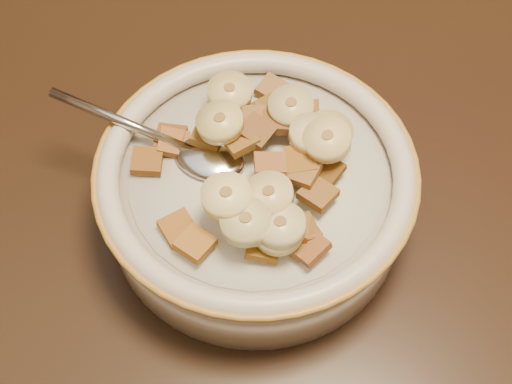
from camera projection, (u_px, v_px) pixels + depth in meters
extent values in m
cube|color=black|center=(4.00, 213.00, 0.54)|extent=(1.43, 0.95, 0.04)
cylinder|color=beige|center=(256.00, 196.00, 0.49)|extent=(0.20, 0.20, 0.05)
cylinder|color=beige|center=(256.00, 176.00, 0.47)|extent=(0.17, 0.17, 0.00)
ellipsoid|color=#B5B6B7|center=(210.00, 158.00, 0.48)|extent=(0.06, 0.06, 0.01)
cube|color=#94562A|center=(270.00, 165.00, 0.45)|extent=(0.02, 0.02, 0.01)
cube|color=brown|center=(310.00, 127.00, 0.48)|extent=(0.03, 0.03, 0.01)
cube|color=olive|center=(263.00, 246.00, 0.43)|extent=(0.03, 0.03, 0.01)
cube|color=brown|center=(256.00, 131.00, 0.47)|extent=(0.03, 0.03, 0.01)
cube|color=brown|center=(300.00, 230.00, 0.44)|extent=(0.02, 0.02, 0.01)
cube|color=brown|center=(257.00, 119.00, 0.48)|extent=(0.02, 0.02, 0.01)
cube|color=brown|center=(269.00, 109.00, 0.49)|extent=(0.03, 0.02, 0.01)
cube|color=#975625|center=(173.00, 143.00, 0.48)|extent=(0.03, 0.03, 0.01)
cube|color=brown|center=(318.00, 194.00, 0.45)|extent=(0.03, 0.03, 0.01)
cube|color=brown|center=(293.00, 227.00, 0.44)|extent=(0.03, 0.03, 0.01)
cube|color=brown|center=(270.00, 113.00, 0.49)|extent=(0.02, 0.02, 0.01)
cube|color=brown|center=(313.00, 136.00, 0.48)|extent=(0.03, 0.03, 0.01)
cube|color=brown|center=(240.00, 140.00, 0.46)|extent=(0.03, 0.03, 0.01)
cube|color=brown|center=(295.00, 240.00, 0.44)|extent=(0.03, 0.03, 0.01)
cube|color=#905A1D|center=(305.00, 112.00, 0.49)|extent=(0.03, 0.03, 0.01)
cube|color=brown|center=(170.00, 138.00, 0.48)|extent=(0.03, 0.03, 0.01)
cube|color=brown|center=(309.00, 247.00, 0.43)|extent=(0.03, 0.03, 0.01)
cube|color=brown|center=(301.00, 229.00, 0.44)|extent=(0.02, 0.02, 0.01)
cube|color=brown|center=(278.00, 122.00, 0.48)|extent=(0.02, 0.02, 0.01)
cube|color=brown|center=(268.00, 188.00, 0.44)|extent=(0.02, 0.02, 0.01)
cube|color=brown|center=(301.00, 160.00, 0.46)|extent=(0.02, 0.02, 0.01)
cube|color=brown|center=(219.00, 113.00, 0.49)|extent=(0.03, 0.03, 0.01)
cube|color=brown|center=(226.00, 96.00, 0.50)|extent=(0.03, 0.03, 0.01)
cube|color=brown|center=(267.00, 189.00, 0.45)|extent=(0.03, 0.03, 0.01)
cube|color=brown|center=(208.00, 136.00, 0.48)|extent=(0.03, 0.03, 0.01)
cube|color=#94631E|center=(195.00, 243.00, 0.43)|extent=(0.03, 0.03, 0.01)
cube|color=brown|center=(303.00, 171.00, 0.46)|extent=(0.03, 0.03, 0.01)
cube|color=brown|center=(147.00, 161.00, 0.47)|extent=(0.02, 0.02, 0.01)
cube|color=#623811|center=(325.00, 170.00, 0.46)|extent=(0.03, 0.03, 0.01)
cube|color=#95561B|center=(178.00, 228.00, 0.44)|extent=(0.03, 0.03, 0.01)
cube|color=olive|center=(273.00, 90.00, 0.51)|extent=(0.03, 0.03, 0.01)
cylinder|color=#D2B984|center=(268.00, 195.00, 0.43)|extent=(0.04, 0.04, 0.01)
cylinder|color=#E5D375|center=(220.00, 122.00, 0.46)|extent=(0.04, 0.04, 0.02)
cylinder|color=#D1C67C|center=(246.00, 222.00, 0.42)|extent=(0.03, 0.03, 0.01)
cylinder|color=beige|center=(278.00, 230.00, 0.43)|extent=(0.04, 0.04, 0.01)
cylinder|color=#C9BE75|center=(273.00, 221.00, 0.43)|extent=(0.04, 0.04, 0.01)
cylinder|color=#F3CD74|center=(327.00, 140.00, 0.46)|extent=(0.04, 0.04, 0.02)
cylinder|color=beige|center=(312.00, 134.00, 0.46)|extent=(0.04, 0.04, 0.01)
cylinder|color=beige|center=(252.00, 222.00, 0.43)|extent=(0.04, 0.04, 0.01)
cylinder|color=#FFE394|center=(226.00, 196.00, 0.43)|extent=(0.04, 0.04, 0.01)
cylinder|color=#CAC169|center=(329.00, 132.00, 0.47)|extent=(0.03, 0.03, 0.02)
cylinder|color=tan|center=(230.00, 92.00, 0.49)|extent=(0.04, 0.04, 0.01)
cylinder|color=beige|center=(280.00, 226.00, 0.42)|extent=(0.04, 0.04, 0.01)
cylinder|color=#CDBE86|center=(291.00, 107.00, 0.48)|extent=(0.04, 0.04, 0.01)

